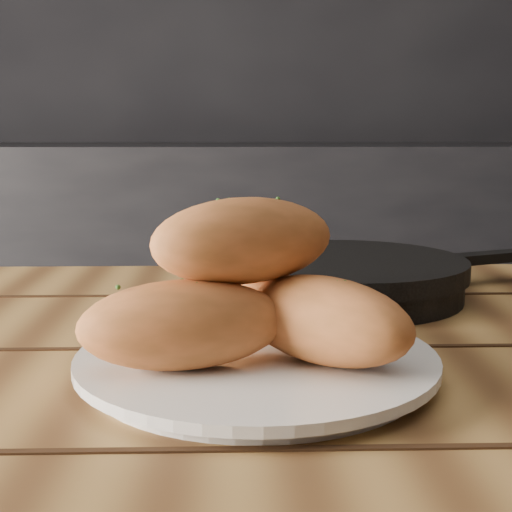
% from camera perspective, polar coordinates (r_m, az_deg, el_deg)
% --- Properties ---
extents(counter, '(2.80, 0.60, 0.90)m').
position_cam_1_polar(counter, '(1.97, -4.61, -4.34)').
color(counter, black).
rests_on(counter, ground).
extents(table, '(1.50, 0.97, 0.75)m').
position_cam_1_polar(table, '(0.57, 6.58, -19.20)').
color(table, olive).
rests_on(table, ground).
extents(plate, '(0.28, 0.28, 0.02)m').
position_cam_1_polar(plate, '(0.55, 0.06, -8.57)').
color(plate, silver).
rests_on(plate, table).
extents(bread_rolls, '(0.26, 0.23, 0.12)m').
position_cam_1_polar(bread_rolls, '(0.54, -0.49, -3.16)').
color(bread_rolls, '#C46936').
rests_on(bread_rolls, plate).
extents(skillet, '(0.39, 0.27, 0.05)m').
position_cam_1_polar(skillet, '(0.81, 7.30, -1.65)').
color(skillet, black).
rests_on(skillet, table).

